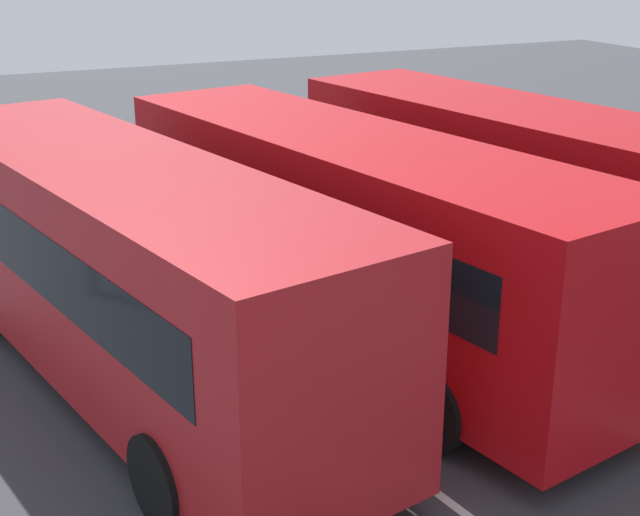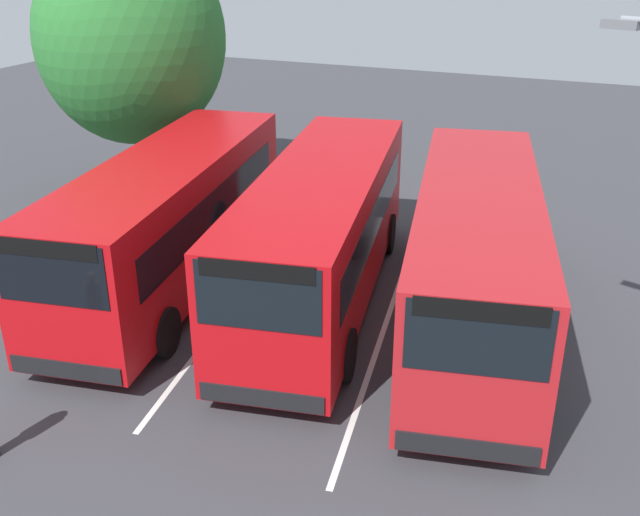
% 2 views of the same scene
% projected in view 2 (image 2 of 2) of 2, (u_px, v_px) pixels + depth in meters
% --- Properties ---
extents(ground_plane, '(63.34, 63.34, 0.00)m').
position_uv_depth(ground_plane, '(317.00, 298.00, 17.74)').
color(ground_plane, '#38383D').
extents(bus_far_left, '(10.42, 4.19, 3.27)m').
position_uv_depth(bus_far_left, '(169.00, 217.00, 17.75)').
color(bus_far_left, '#B70C11').
rests_on(bus_far_left, ground).
extents(bus_center_left, '(10.42, 4.30, 3.27)m').
position_uv_depth(bus_center_left, '(321.00, 231.00, 16.93)').
color(bus_center_left, '#B70C11').
rests_on(bus_center_left, ground).
extents(bus_center_right, '(10.43, 4.47, 3.27)m').
position_uv_depth(bus_center_right, '(475.00, 254.00, 15.69)').
color(bus_center_right, '#AD191E').
rests_on(bus_center_right, ground).
extents(depot_tree, '(6.21, 5.59, 8.42)m').
position_uv_depth(depot_tree, '(132.00, 38.00, 22.45)').
color(depot_tree, '#4C3823').
rests_on(depot_tree, ground).
extents(lane_stripe_outer_left, '(12.17, 2.00, 0.01)m').
position_uv_depth(lane_stripe_outer_left, '(249.00, 285.00, 18.40)').
color(lane_stripe_outer_left, silver).
rests_on(lane_stripe_outer_left, ground).
extents(lane_stripe_inner_left, '(12.17, 2.00, 0.01)m').
position_uv_depth(lane_stripe_inner_left, '(390.00, 313.00, 17.08)').
color(lane_stripe_inner_left, silver).
rests_on(lane_stripe_inner_left, ground).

